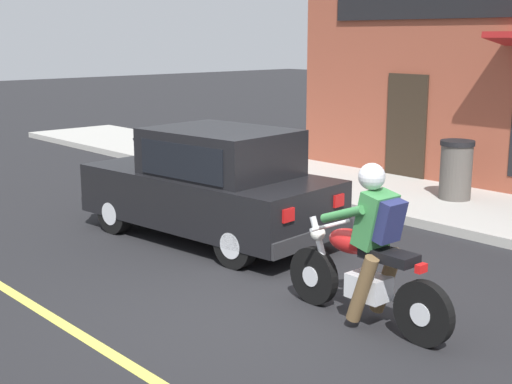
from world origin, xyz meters
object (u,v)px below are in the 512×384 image
object	(u,v)px
trash_bin	(456,170)
fire_hydrant	(262,155)
motorcycle_with_rider	(368,258)
car_hatchback	(211,186)

from	to	relation	value
trash_bin	fire_hydrant	size ratio (longest dim) A/B	1.11
trash_bin	fire_hydrant	distance (m)	3.71
motorcycle_with_rider	car_hatchback	bearing A→B (deg)	77.31
trash_bin	car_hatchback	bearing A→B (deg)	163.77
trash_bin	fire_hydrant	xyz separation A→B (m)	(-1.11, 3.54, -0.06)
car_hatchback	trash_bin	xyz separation A→B (m)	(4.20, -1.22, -0.13)
fire_hydrant	motorcycle_with_rider	bearing A→B (deg)	-124.02
motorcycle_with_rider	fire_hydrant	xyz separation A→B (m)	(3.85, 5.71, -0.11)
trash_bin	fire_hydrant	world-z (taller)	trash_bin
motorcycle_with_rider	car_hatchback	distance (m)	3.48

